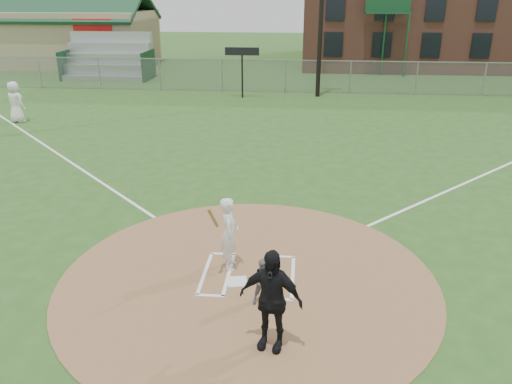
# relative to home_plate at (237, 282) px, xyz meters

# --- Properties ---
(ground) EXTENTS (140.00, 140.00, 0.00)m
(ground) POSITION_rel_home_plate_xyz_m (0.21, 0.18, -0.03)
(ground) COLOR #27501B
(ground) RESTS_ON ground
(dirt_circle) EXTENTS (8.40, 8.40, 0.02)m
(dirt_circle) POSITION_rel_home_plate_xyz_m (0.21, 0.18, -0.02)
(dirt_circle) COLOR #936C45
(dirt_circle) RESTS_ON ground
(home_plate) EXTENTS (0.50, 0.50, 0.03)m
(home_plate) POSITION_rel_home_plate_xyz_m (0.00, 0.00, 0.00)
(home_plate) COLOR white
(home_plate) RESTS_ON dirt_circle
(foul_line_first) EXTENTS (17.04, 17.04, 0.01)m
(foul_line_first) POSITION_rel_home_plate_xyz_m (9.21, 9.18, -0.03)
(foul_line_first) COLOR white
(foul_line_first) RESTS_ON ground
(foul_line_third) EXTENTS (17.04, 17.04, 0.01)m
(foul_line_third) POSITION_rel_home_plate_xyz_m (-8.79, 9.18, -0.03)
(foul_line_third) COLOR white
(foul_line_third) RESTS_ON ground
(catcher) EXTENTS (0.59, 0.54, 0.99)m
(catcher) POSITION_rel_home_plate_xyz_m (0.65, -0.69, 0.48)
(catcher) COLOR slate
(catcher) RESTS_ON dirt_circle
(umpire) EXTENTS (1.22, 0.72, 1.95)m
(umpire) POSITION_rel_home_plate_xyz_m (0.86, -2.03, 0.96)
(umpire) COLOR black
(umpire) RESTS_ON dirt_circle
(ondeck_player) EXTENTS (1.12, 0.93, 1.97)m
(ondeck_player) POSITION_rel_home_plate_xyz_m (-12.53, 13.44, 0.95)
(ondeck_player) COLOR white
(ondeck_player) RESTS_ON ground
(batters_boxes) EXTENTS (2.08, 1.88, 0.01)m
(batters_boxes) POSITION_rel_home_plate_xyz_m (0.21, 0.33, -0.01)
(batters_boxes) COLOR white
(batters_boxes) RESTS_ON dirt_circle
(batter_at_plate) EXTENTS (0.61, 1.03, 1.78)m
(batter_at_plate) POSITION_rel_home_plate_xyz_m (-0.25, 0.66, 0.86)
(batter_at_plate) COLOR silver
(batter_at_plate) RESTS_ON dirt_circle
(outfield_fence) EXTENTS (56.08, 0.08, 2.03)m
(outfield_fence) POSITION_rel_home_plate_xyz_m (0.21, 22.18, 0.98)
(outfield_fence) COLOR slate
(outfield_fence) RESTS_ON ground
(bleachers) EXTENTS (6.08, 3.20, 3.20)m
(bleachers) POSITION_rel_home_plate_xyz_m (-12.79, 26.38, 1.56)
(bleachers) COLOR #B7BABF
(bleachers) RESTS_ON ground
(clubhouse) EXTENTS (12.20, 8.71, 6.23)m
(clubhouse) POSITION_rel_home_plate_xyz_m (-17.78, 33.18, 2.36)
(clubhouse) COLOR tan
(clubhouse) RESTS_ON ground
(scoreboard_sign) EXTENTS (2.00, 0.10, 2.93)m
(scoreboard_sign) POSITION_rel_home_plate_xyz_m (-2.29, 20.38, 2.35)
(scoreboard_sign) COLOR black
(scoreboard_sign) RESTS_ON ground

